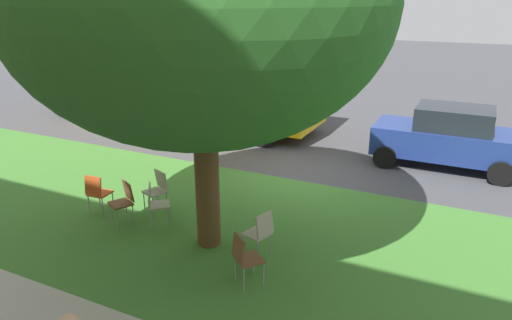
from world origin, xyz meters
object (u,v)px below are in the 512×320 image
object	(u,v)px
chair_2	(157,188)
school_bus	(177,74)
chair_0	(124,199)
chair_3	(245,256)
chair_5	(260,231)
chair_1	(155,202)
street_tree	(200,4)
chair_4	(97,191)
parked_car	(447,136)

from	to	relation	value
chair_2	school_bus	size ratio (longest dim) A/B	0.08
chair_0	chair_3	bearing A→B (deg)	164.96
chair_5	school_bus	distance (m)	9.84
chair_1	street_tree	bearing A→B (deg)	173.33
chair_2	chair_3	distance (m)	3.38
chair_4	chair_1	bearing A→B (deg)	-175.91
chair_5	parked_car	size ratio (longest dim) A/B	0.24
chair_1	school_bus	xyz separation A→B (m)	(4.26, -6.93, 1.24)
chair_2	street_tree	bearing A→B (deg)	156.57
parked_car	school_bus	distance (m)	9.23
street_tree	chair_1	distance (m)	4.00
chair_2	school_bus	bearing A→B (deg)	-58.63
street_tree	chair_2	xyz separation A→B (m)	(1.74, -0.75, -3.77)
chair_3	parked_car	xyz separation A→B (m)	(-2.35, -7.30, 0.32)
street_tree	parked_car	bearing A→B (deg)	-119.08
chair_1	chair_3	xyz separation A→B (m)	(-2.55, 1.04, 0.00)
parked_car	school_bus	size ratio (longest dim) A/B	0.36
chair_0	parked_car	world-z (taller)	parked_car
chair_0	school_bus	size ratio (longest dim) A/B	0.08
chair_3	school_bus	world-z (taller)	school_bus
street_tree	parked_car	distance (m)	8.11
chair_2	chair_5	size ratio (longest dim) A/B	1.00
chair_1	chair_4	world-z (taller)	same
chair_1	chair_5	world-z (taller)	same
chair_3	parked_car	world-z (taller)	parked_car
street_tree	chair_4	distance (m)	4.68
chair_4	chair_5	size ratio (longest dim) A/B	1.00
street_tree	school_bus	xyz separation A→B (m)	(5.60, -7.09, -2.53)
street_tree	chair_3	world-z (taller)	street_tree
chair_1	chair_2	distance (m)	0.72
chair_0	chair_5	bearing A→B (deg)	179.86
chair_5	school_bus	xyz separation A→B (m)	(6.68, -7.12, 1.24)
chair_2	chair_4	distance (m)	1.25
chair_2	parked_car	world-z (taller)	parked_car
chair_1	chair_2	xyz separation A→B (m)	(0.40, -0.60, 0.00)
street_tree	chair_3	size ratio (longest dim) A/B	7.48
chair_3	school_bus	xyz separation A→B (m)	(6.81, -7.97, 1.24)
chair_0	chair_4	distance (m)	0.79
chair_1	chair_2	world-z (taller)	same
parked_car	school_bus	bearing A→B (deg)	-4.22
chair_1	chair_5	distance (m)	2.42
chair_2	school_bus	world-z (taller)	school_bus
chair_3	chair_4	xyz separation A→B (m)	(3.98, -0.94, 0.00)
chair_0	chair_1	bearing A→B (deg)	-164.21
chair_0	chair_2	xyz separation A→B (m)	(-0.25, -0.78, 0.00)
street_tree	school_bus	distance (m)	9.38
chair_5	parked_car	distance (m)	6.92
street_tree	chair_5	bearing A→B (deg)	178.13
parked_car	chair_5	bearing A→B (deg)	68.89
chair_4	parked_car	size ratio (longest dim) A/B	0.24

